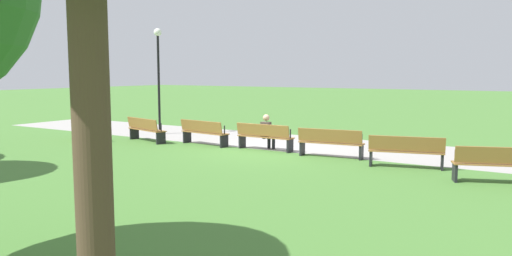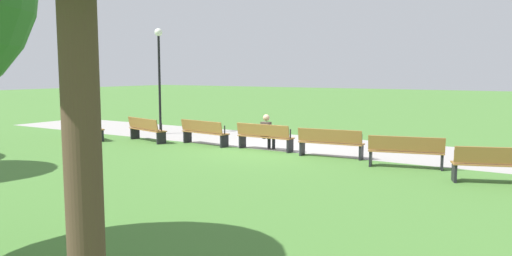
# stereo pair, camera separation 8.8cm
# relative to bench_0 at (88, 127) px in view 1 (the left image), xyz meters

# --- Properties ---
(ground_plane) EXTENTS (120.00, 120.00, 0.00)m
(ground_plane) POSITION_rel_bench_0_xyz_m (7.17, 1.40, -0.48)
(ground_plane) COLOR #477A33
(path_paving) EXTENTS (29.06, 4.07, 0.01)m
(path_paving) POSITION_rel_bench_0_xyz_m (7.17, 3.44, -0.48)
(path_paving) COLOR #A39E99
(path_paving) RESTS_ON ground
(bench_0) EXTENTS (2.02, 1.16, 0.89)m
(bench_0) POSITION_rel_bench_0_xyz_m (0.00, 0.00, 0.00)
(bench_0) COLOR #996633
(bench_0) RESTS_ON ground
(bench_1) EXTENTS (2.04, 0.94, 0.89)m
(bench_1) POSITION_rel_bench_0_xyz_m (2.33, 0.74, 0.00)
(bench_1) COLOR #996633
(bench_1) RESTS_ON ground
(bench_2) EXTENTS (2.02, 0.71, 0.89)m
(bench_2) POSITION_rel_bench_0_xyz_m (4.73, 1.18, 0.00)
(bench_2) COLOR #996633
(bench_2) RESTS_ON ground
(bench_3) EXTENTS (1.98, 0.47, 0.89)m
(bench_3) POSITION_rel_bench_0_xyz_m (7.17, 1.33, 0.00)
(bench_3) COLOR #996633
(bench_3) RESTS_ON ground
(bench_4) EXTENTS (2.02, 0.71, 0.89)m
(bench_4) POSITION_rel_bench_0_xyz_m (9.61, 1.18, 0.00)
(bench_4) COLOR #996633
(bench_4) RESTS_ON ground
(bench_5) EXTENTS (2.04, 0.94, 0.89)m
(bench_5) POSITION_rel_bench_0_xyz_m (12.01, 0.74, 0.00)
(bench_5) COLOR #996633
(bench_5) RESTS_ON ground
(bench_6) EXTENTS (2.02, 1.16, 0.89)m
(bench_6) POSITION_rel_bench_0_xyz_m (14.34, 0.00, 0.00)
(bench_6) COLOR #996633
(bench_6) RESTS_ON ground
(person_seated) EXTENTS (0.32, 0.52, 1.20)m
(person_seated) POSITION_rel_bench_0_xyz_m (7.20, 1.48, 0.16)
(person_seated) COLOR #4C4238
(person_seated) RESTS_ON ground
(lamp_post) EXTENTS (0.32, 0.32, 4.39)m
(lamp_post) POSITION_rel_bench_0_xyz_m (1.19, 2.74, 2.54)
(lamp_post) COLOR black
(lamp_post) RESTS_ON ground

